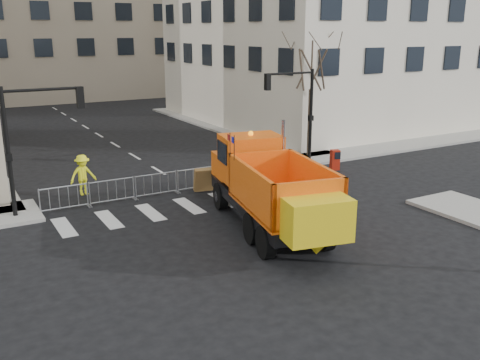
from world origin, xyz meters
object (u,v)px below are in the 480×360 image
cop_c (224,172)px  cop_a (246,172)px  plow_truck (270,186)px  worker (83,175)px  cop_b (234,168)px  newspaper_box (335,160)px

cop_c → cop_a: bearing=108.9°
plow_truck → cop_c: bearing=1.4°
plow_truck → worker: (-5.23, 7.70, -0.69)m
cop_a → worker: bearing=-55.0°
cop_b → cop_c: (-0.60, -0.08, -0.11)m
newspaper_box → cop_b: bearing=-163.6°
cop_c → worker: worker is taller
plow_truck → cop_c: 5.79m
cop_b → newspaper_box: size_ratio=1.84×
cop_a → cop_b: 0.79m
cop_b → worker: size_ratio=1.07×
cop_c → worker: (-6.24, 2.07, 0.19)m
plow_truck → cop_b: size_ratio=5.27×
plow_truck → worker: plow_truck is taller
cop_b → cop_a: bearing=101.6°
cop_c → newspaper_box: size_ratio=1.64×
cop_a → worker: 7.57m
worker → newspaper_box: worker is taller
cop_a → newspaper_box: cop_a is taller
cop_c → newspaper_box: bearing=148.2°
worker → newspaper_box: size_ratio=1.71×
cop_a → newspaper_box: bearing=152.2°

